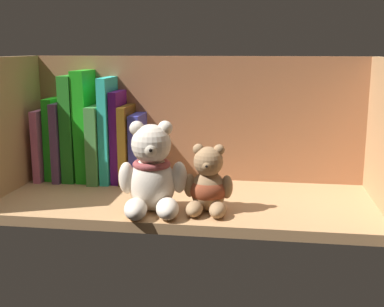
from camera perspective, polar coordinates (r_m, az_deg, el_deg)
The scene contains 15 objects.
shelf_board at distance 100.99cm, azimuth -0.69°, elevation -5.69°, with size 74.04×30.53×2.00cm, color tan.
shelf_back_panel at distance 113.14cm, azimuth 0.58°, elevation 3.50°, with size 76.44×1.20×29.94cm, color #97603E.
shelf_side_panel_left at distance 110.17cm, azimuth -20.54°, elevation 2.51°, with size 1.60×32.93×29.94cm, color tan.
book_0 at distance 120.58cm, azimuth -16.22°, elevation 1.17°, with size 1.61×13.59×16.05cm, color #B55C87.
book_1 at distance 119.47cm, azimuth -15.30°, elevation 1.74°, with size 2.24×9.64×18.57cm, color green.
book_2 at distance 118.66cm, azimuth -14.30°, elevation 1.52°, with size 1.74×13.49×17.74cm, color #5A3C67.
book_3 at distance 117.22cm, azimuth -13.24°, elevation 2.95°, with size 2.75×12.12×23.77cm, color #217A20.
book_4 at distance 116.02cm, azimuth -11.82°, elevation 3.19°, with size 2.96×11.68×24.87cm, color green.
book_5 at distance 115.65cm, azimuth -10.35°, elevation 1.31°, with size 2.50×14.68×17.23cm, color #478F46.
book_6 at distance 114.35cm, azimuth -9.22°, elevation 2.80°, with size 1.98×13.28×23.40cm, color #2AC1AF.
book_7 at distance 113.98cm, azimuth -8.18°, elevation 2.03°, with size 1.74×11.54×20.38cm, color #561376.
book_8 at distance 113.69cm, azimuth -7.18°, elevation 1.24°, with size 1.79×13.18×17.27cm, color brown.
book_9 at distance 113.27cm, azimuth -6.03°, elevation 0.73°, with size 2.37×11.07×15.37cm, color #3C41B3.
teddy_bear_larger at distance 91.16cm, azimuth -4.64°, elevation -2.33°, with size 12.55×13.05×16.83cm.
teddy_bear_smaller at distance 91.63cm, azimuth 1.86°, elevation -3.67°, with size 9.10×9.44×12.60cm.
Camera 1 is at (15.48, -94.95, 31.72)cm, focal length 46.56 mm.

